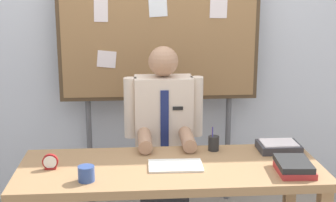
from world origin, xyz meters
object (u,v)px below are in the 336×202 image
at_px(person, 164,149).
at_px(coffee_mug, 86,174).
at_px(book_stack, 294,167).
at_px(pen_holder, 214,143).
at_px(bulletin_board, 159,35).
at_px(open_notebook, 175,166).
at_px(paper_tray, 279,147).
at_px(desk, 170,180).
at_px(desk_clock, 50,162).

relative_size(person, coffee_mug, 15.04).
distance_m(book_stack, pen_holder, 0.57).
bearing_deg(bulletin_board, person, -89.98).
bearing_deg(pen_holder, person, 131.85).
bearing_deg(book_stack, open_notebook, 167.85).
height_order(pen_holder, paper_tray, pen_holder).
relative_size(coffee_mug, pen_holder, 0.57).
xyz_separation_m(desk, open_notebook, (0.03, -0.02, 0.10)).
xyz_separation_m(book_stack, paper_tray, (0.02, 0.37, -0.01)).
height_order(coffee_mug, pen_holder, pen_holder).
distance_m(desk, coffee_mug, 0.53).
bearing_deg(paper_tray, open_notebook, -161.80).
bearing_deg(desk, open_notebook, -34.74).
bearing_deg(pen_holder, book_stack, -46.04).
bearing_deg(coffee_mug, bulletin_board, 69.18).
bearing_deg(desk_clock, open_notebook, -1.49).
bearing_deg(book_stack, coffee_mug, -178.46).
bearing_deg(book_stack, pen_holder, 133.96).
distance_m(bulletin_board, paper_tray, 1.28).
height_order(open_notebook, desk_clock, desk_clock).
bearing_deg(desk_clock, bulletin_board, 56.52).
height_order(book_stack, open_notebook, book_stack).
bearing_deg(coffee_mug, paper_tray, 18.58).
bearing_deg(open_notebook, pen_holder, 44.39).
height_order(desk, paper_tray, paper_tray).
bearing_deg(desk_clock, book_stack, -6.64).
height_order(coffee_mug, paper_tray, coffee_mug).
relative_size(bulletin_board, open_notebook, 6.16).
height_order(desk_clock, paper_tray, desk_clock).
relative_size(coffee_mug, paper_tray, 0.35).
xyz_separation_m(coffee_mug, paper_tray, (1.19, 0.40, -0.01)).
xyz_separation_m(open_notebook, paper_tray, (0.69, 0.23, 0.02)).
bearing_deg(desk, paper_tray, 16.04).
bearing_deg(paper_tray, person, 152.44).
height_order(open_notebook, pen_holder, pen_holder).
bearing_deg(desk_clock, pen_holder, 13.86).
distance_m(person, paper_tray, 0.82).
xyz_separation_m(desk, paper_tray, (0.72, 0.21, 0.12)).
bearing_deg(desk_clock, person, 39.75).
bearing_deg(pen_holder, desk, -140.72).
relative_size(open_notebook, pen_holder, 1.98).
xyz_separation_m(bulletin_board, open_notebook, (0.03, -1.07, -0.65)).
bearing_deg(book_stack, person, 133.03).
bearing_deg(open_notebook, coffee_mug, -160.90).
distance_m(coffee_mug, pen_holder, 0.89).
bearing_deg(desk_clock, coffee_mug, -40.91).
bearing_deg(coffee_mug, book_stack, 1.54).
distance_m(desk, pen_holder, 0.41).
relative_size(person, open_notebook, 4.33).
relative_size(desk, desk_clock, 19.64).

